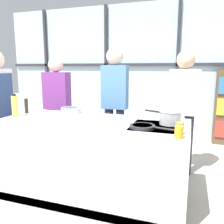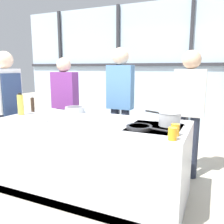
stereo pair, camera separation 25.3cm
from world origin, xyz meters
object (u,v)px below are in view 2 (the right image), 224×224
Objects in this scene: spectator_center_right at (189,106)px; saucepan at (169,118)px; frying_pan at (140,127)px; juice_glass_near at (172,134)px; juice_glass_far at (175,130)px; white_plate at (36,121)px; spectator_center_left at (120,98)px; spectator_far_left at (65,101)px; mixing_bowl at (75,109)px; oil_bottle at (21,105)px; pepper_grinder at (33,104)px; chef at (8,103)px.

spectator_center_right is 0.78m from saucepan.
saucepan is (0.24, 0.25, 0.06)m from frying_pan.
saucepan is at bearing 103.29° from juice_glass_near.
frying_pan is (-0.35, -1.02, -0.09)m from spectator_center_right.
spectator_center_right is 15.82× the size of juice_glass_far.
white_plate is (-1.49, -1.20, -0.10)m from spectator_center_right.
spectator_center_left is 16.40× the size of juice_glass_near.
white_plate is (0.46, -1.20, -0.04)m from spectator_far_left.
mixing_bowl is 0.92× the size of oil_bottle.
spectator_far_left is 0.77m from mixing_bowl.
white_plate is 1.50m from juice_glass_far.
spectator_far_left is 3.58× the size of frying_pan.
mixing_bowl is at bearing 134.60° from spectator_far_left.
pepper_grinder is (-0.47, 0.47, 0.09)m from white_plate.
white_plate is 0.96× the size of mixing_bowl.
white_plate is 2.33× the size of juice_glass_near.
white_plate is (-0.52, -1.20, -0.15)m from spectator_center_left.
white_plate is (-1.38, -0.43, -0.07)m from saucepan.
white_plate is 1.14× the size of pepper_grinder.
white_plate is at bearing -44.90° from pepper_grinder.
spectator_center_right is at bearing -180.00° from spectator_far_left.
spectator_center_left is at bearing 0.00° from spectator_center_right.
spectator_center_left is 1.50m from juice_glass_far.
pepper_grinder is 2.05m from juice_glass_near.
chef is 6.80× the size of white_plate.
spectator_center_right reaches higher than frying_pan.
oil_bottle is (-1.85, -0.19, 0.06)m from saucepan.
frying_pan is (1.60, -1.02, -0.03)m from spectator_far_left.
spectator_far_left is 3.99× the size of saucepan.
spectator_far_left is 2.26m from juice_glass_far.
juice_glass_near reaches higher than frying_pan.
spectator_far_left is at bearing 147.40° from frying_pan.
saucepan is 1.87× the size of pepper_grinder.
chef is 2.27m from saucepan.
white_plate is at bearing 38.92° from spectator_center_right.
oil_bottle is 0.23m from pepper_grinder.
pepper_grinder is at bearing 36.41° from spectator_center_left.
spectator_center_left is at bearing 66.74° from white_plate.
juice_glass_near is at bearing -15.17° from pepper_grinder.
pepper_grinder is at bearing 20.41° from spectator_center_right.
mixing_bowl is at bearing 18.36° from pepper_grinder.
juice_glass_far is (1.96, -1.13, 0.00)m from spectator_far_left.
frying_pan is at bearing -24.19° from mixing_bowl.
juice_glass_far is (1.50, 0.08, 0.05)m from white_plate.
spectator_center_left reaches higher than juice_glass_near.
spectator_center_right is at bearing 107.98° from chef.
spectator_center_right is at bearing 38.92° from white_plate.
frying_pan is 4.26× the size of juice_glass_near.
mixing_bowl is (0.08, 0.66, 0.03)m from white_plate.
juice_glass_near is (0.36, -0.24, 0.04)m from frying_pan.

